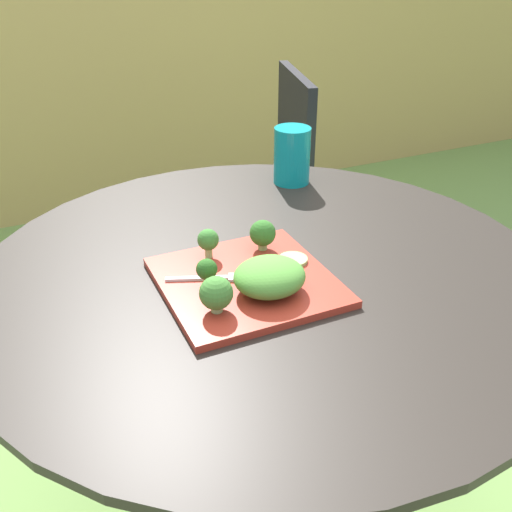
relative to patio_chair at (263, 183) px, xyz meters
The scene contains 12 objects.
bamboo_fence 1.30m from the patio_chair, 108.54° to the left, with size 8.00×0.08×1.50m, color tan.
patio_table 0.97m from the patio_chair, 115.03° to the right, with size 1.08×1.08×0.76m.
patio_chair is the anchor object (origin of this frame).
salad_plate 1.06m from the patio_chair, 116.92° to the right, with size 0.29×0.29×0.01m, color #AD3323.
drinking_glass 0.63m from the patio_chair, 108.09° to the right, with size 0.09×0.09×0.14m.
fork 1.07m from the patio_chair, 119.58° to the right, with size 0.15×0.07×0.00m.
lettuce_mound 1.11m from the patio_chair, 114.71° to the right, with size 0.12×0.11×0.06m, color #519338.
broccoli_floret_0 1.10m from the patio_chair, 120.39° to the right, with size 0.04×0.04×0.05m.
broccoli_floret_1 1.00m from the patio_chair, 121.32° to the right, with size 0.04×0.04×0.06m.
broccoli_floret_2 0.97m from the patio_chair, 115.34° to the right, with size 0.05×0.05×0.06m.
broccoli_floret_3 1.17m from the patio_chair, 119.02° to the right, with size 0.05×0.05×0.06m.
cucumber_slice_0 1.00m from the patio_chair, 112.04° to the right, with size 0.05×0.05×0.01m, color #8EB766.
Camera 1 is at (-0.41, -0.85, 1.30)m, focal length 40.92 mm.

